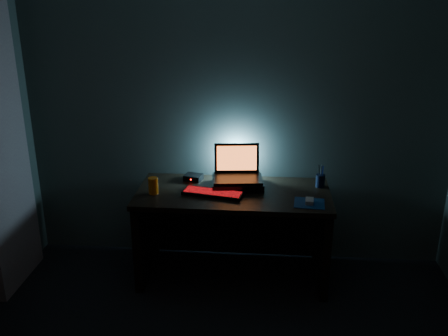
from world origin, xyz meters
name	(u,v)px	position (x,y,z in m)	size (l,w,h in m)	color
room	(209,228)	(0.00, 0.00, 1.25)	(3.50, 4.00, 2.50)	black
desk	(234,218)	(0.00, 1.67, 0.49)	(1.50, 0.70, 0.75)	black
curtain	(2,144)	(-1.71, 1.42, 1.15)	(0.06, 0.65, 2.30)	#B7A092
riser	(237,183)	(0.03, 1.72, 0.78)	(0.40, 0.30, 0.06)	black
laptop	(237,170)	(0.02, 1.77, 0.87)	(0.41, 0.32, 0.26)	black
keyboard	(213,193)	(-0.15, 1.54, 0.76)	(0.48, 0.24, 0.03)	black
mousepad	(309,203)	(0.57, 1.44, 0.75)	(0.22, 0.20, 0.00)	navy
mouse	(309,201)	(0.57, 1.44, 0.77)	(0.06, 0.10, 0.03)	gray
pen_cup	(320,181)	(0.68, 1.78, 0.80)	(0.07, 0.07, 0.10)	black
juice_glass	(153,186)	(-0.61, 1.53, 0.81)	(0.07, 0.07, 0.13)	orange
router	(193,177)	(-0.34, 1.84, 0.77)	(0.16, 0.14, 0.05)	black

